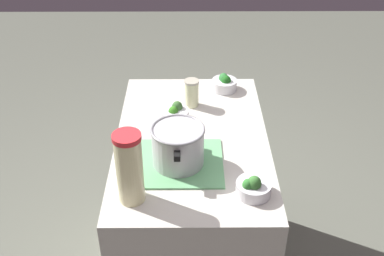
% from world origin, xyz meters
% --- Properties ---
extents(counter_slab, '(1.06, 0.66, 0.92)m').
position_xyz_m(counter_slab, '(0.00, 0.00, 0.46)').
color(counter_slab, beige).
rests_on(counter_slab, ground_plane).
extents(dish_cloth, '(0.31, 0.36, 0.01)m').
position_xyz_m(dish_cloth, '(-0.18, 0.06, 0.92)').
color(dish_cloth, '#6CB679').
rests_on(dish_cloth, counter_slab).
extents(cooking_pot, '(0.28, 0.21, 0.16)m').
position_xyz_m(cooking_pot, '(-0.18, 0.06, 1.01)').
color(cooking_pot, '#B7B7BC').
rests_on(cooking_pot, dish_cloth).
extents(lemonade_pitcher, '(0.10, 0.10, 0.29)m').
position_xyz_m(lemonade_pitcher, '(-0.38, 0.22, 1.06)').
color(lemonade_pitcher, '#F1E9AB').
rests_on(lemonade_pitcher, counter_slab).
extents(mason_jar, '(0.07, 0.07, 0.13)m').
position_xyz_m(mason_jar, '(0.27, -0.00, 0.98)').
color(mason_jar, beige).
rests_on(mason_jar, counter_slab).
extents(broccoli_bowl_front, '(0.13, 0.13, 0.09)m').
position_xyz_m(broccoli_bowl_front, '(0.14, 0.08, 0.95)').
color(broccoli_bowl_front, silver).
rests_on(broccoli_bowl_front, counter_slab).
extents(broccoli_bowl_center, '(0.13, 0.13, 0.09)m').
position_xyz_m(broccoli_bowl_center, '(-0.36, -0.22, 0.95)').
color(broccoli_bowl_center, silver).
rests_on(broccoli_bowl_center, counter_slab).
extents(broccoli_bowl_back, '(0.13, 0.13, 0.09)m').
position_xyz_m(broccoli_bowl_back, '(0.42, -0.17, 0.95)').
color(broccoli_bowl_back, silver).
rests_on(broccoli_bowl_back, counter_slab).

